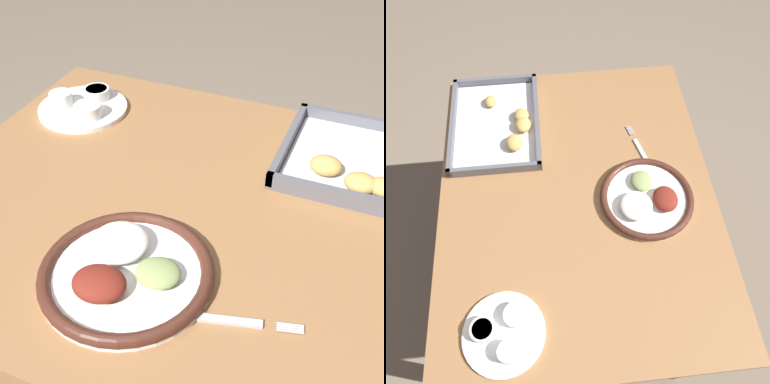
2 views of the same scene
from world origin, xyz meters
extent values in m
cube|color=olive|center=(0.00, 0.00, 0.69)|extent=(0.92, 0.74, 0.03)
cylinder|color=olive|center=(-0.41, 0.32, 0.34)|extent=(0.06, 0.06, 0.68)
cylinder|color=white|center=(-0.04, -0.18, 0.71)|extent=(0.24, 0.24, 0.01)
torus|color=#472319|center=(-0.04, -0.18, 0.72)|extent=(0.25, 0.25, 0.02)
ellipsoid|color=white|center=(-0.06, -0.14, 0.73)|extent=(0.09, 0.09, 0.03)
ellipsoid|color=maroon|center=(-0.05, -0.22, 0.73)|extent=(0.08, 0.06, 0.03)
ellipsoid|color=#8C9E5B|center=(0.01, -0.17, 0.73)|extent=(0.06, 0.06, 0.02)
cube|color=#B2B2B7|center=(0.10, -0.20, 0.71)|extent=(0.13, 0.04, 0.00)
cylinder|color=#B2B2B7|center=(0.20, -0.18, 0.71)|extent=(0.03, 0.01, 0.00)
cylinder|color=#B2B2B7|center=(0.20, -0.18, 0.71)|extent=(0.03, 0.01, 0.00)
cylinder|color=#B2B2B7|center=(0.20, -0.18, 0.71)|extent=(0.03, 0.01, 0.00)
cylinder|color=#B2B2B7|center=(0.20, -0.17, 0.71)|extent=(0.03, 0.01, 0.00)
cylinder|color=white|center=(-0.34, 0.20, 0.71)|extent=(0.18, 0.18, 0.01)
cylinder|color=silver|center=(-0.33, 0.24, 0.73)|extent=(0.05, 0.05, 0.02)
cylinder|color=#51992D|center=(-0.33, 0.24, 0.74)|extent=(0.04, 0.04, 0.01)
cylinder|color=silver|center=(-0.38, 0.18, 0.73)|extent=(0.05, 0.05, 0.03)
cylinder|color=#B22819|center=(-0.38, 0.18, 0.74)|extent=(0.04, 0.04, 0.01)
cylinder|color=silver|center=(-0.31, 0.17, 0.73)|extent=(0.05, 0.05, 0.03)
cylinder|color=#C67F23|center=(-0.31, 0.17, 0.74)|extent=(0.04, 0.04, 0.01)
cube|color=#595960|center=(0.26, 0.22, 0.71)|extent=(0.35, 0.26, 0.01)
cube|color=silver|center=(0.26, 0.22, 0.71)|extent=(0.32, 0.24, 0.00)
cube|color=#595960|center=(0.26, 0.10, 0.73)|extent=(0.35, 0.01, 0.02)
cube|color=#595960|center=(0.09, 0.22, 0.73)|extent=(0.01, 0.26, 0.02)
ellipsoid|color=tan|center=(0.27, 0.14, 0.73)|extent=(0.05, 0.04, 0.03)
ellipsoid|color=tan|center=(0.24, 0.14, 0.73)|extent=(0.06, 0.05, 0.03)
ellipsoid|color=tan|center=(0.17, 0.16, 0.73)|extent=(0.06, 0.05, 0.03)
camera|label=1|loc=(0.24, -0.62, 1.28)|focal=50.00mm
camera|label=2|loc=(-0.49, 0.05, 1.58)|focal=35.00mm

